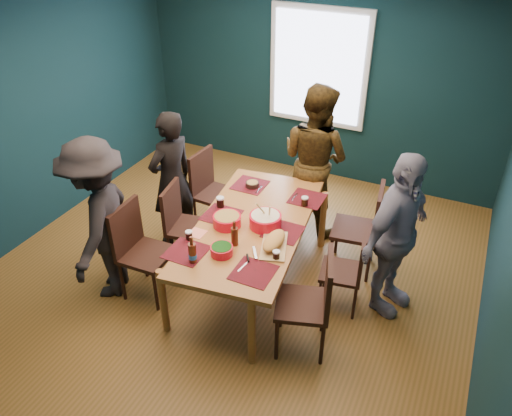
# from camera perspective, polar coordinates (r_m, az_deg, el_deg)

# --- Properties ---
(room) EXTENTS (5.01, 5.01, 2.71)m
(room) POSITION_cam_1_polar(r_m,az_deg,el_deg) (5.02, -1.31, 7.05)
(room) COLOR brown
(room) RESTS_ON ground
(dining_table) EXTENTS (1.26, 2.15, 0.77)m
(dining_table) POSITION_cam_1_polar(r_m,az_deg,el_deg) (4.93, -0.51, -2.46)
(dining_table) COLOR #A96132
(dining_table) RESTS_ON floor
(chair_left_far) EXTENTS (0.48, 0.48, 1.00)m
(chair_left_far) POSITION_cam_1_polar(r_m,az_deg,el_deg) (5.92, -5.32, 2.56)
(chair_left_far) COLOR black
(chair_left_far) RESTS_ON floor
(chair_left_mid) EXTENTS (0.49, 0.49, 0.94)m
(chair_left_mid) POSITION_cam_1_polar(r_m,az_deg,el_deg) (5.41, -8.54, -1.30)
(chair_left_mid) COLOR black
(chair_left_mid) RESTS_ON floor
(chair_left_near) EXTENTS (0.47, 0.47, 1.01)m
(chair_left_near) POSITION_cam_1_polar(r_m,az_deg,el_deg) (5.06, -13.40, -4.07)
(chair_left_near) COLOR black
(chair_left_near) RESTS_ON floor
(chair_right_far) EXTENTS (0.52, 0.52, 1.03)m
(chair_right_far) POSITION_cam_1_polar(r_m,az_deg,el_deg) (5.32, 12.37, -1.74)
(chair_right_far) COLOR black
(chair_right_far) RESTS_ON floor
(chair_right_mid) EXTENTS (0.45, 0.45, 0.86)m
(chair_right_mid) POSITION_cam_1_polar(r_m,az_deg,el_deg) (4.88, 10.75, -6.58)
(chair_right_mid) COLOR black
(chair_right_mid) RESTS_ON floor
(chair_right_near) EXTENTS (0.58, 0.58, 1.02)m
(chair_right_near) POSITION_cam_1_polar(r_m,az_deg,el_deg) (4.37, 6.64, -10.09)
(chair_right_near) COLOR black
(chair_right_near) RESTS_ON floor
(person_far_left) EXTENTS (0.53, 0.67, 1.61)m
(person_far_left) POSITION_cam_1_polar(r_m,az_deg,el_deg) (5.64, -9.58, 3.19)
(person_far_left) COLOR black
(person_far_left) RESTS_ON floor
(person_back) EXTENTS (1.04, 0.92, 1.79)m
(person_back) POSITION_cam_1_polar(r_m,az_deg,el_deg) (5.85, 6.74, 5.60)
(person_back) COLOR black
(person_back) RESTS_ON floor
(person_right) EXTENTS (0.73, 1.07, 1.69)m
(person_right) POSITION_cam_1_polar(r_m,az_deg,el_deg) (4.78, 15.71, -3.13)
(person_right) COLOR silver
(person_right) RESTS_ON floor
(person_near_left) EXTENTS (0.98, 1.25, 1.70)m
(person_near_left) POSITION_cam_1_polar(r_m,az_deg,el_deg) (5.03, -17.44, -1.38)
(person_near_left) COLOR black
(person_near_left) RESTS_ON floor
(bowl_salad) EXTENTS (0.28, 0.28, 0.11)m
(bowl_salad) POSITION_cam_1_polar(r_m,az_deg,el_deg) (4.84, -3.34, -1.40)
(bowl_salad) COLOR red
(bowl_salad) RESTS_ON dining_table
(bowl_dumpling) EXTENTS (0.31, 0.31, 0.29)m
(bowl_dumpling) POSITION_cam_1_polar(r_m,az_deg,el_deg) (4.82, 1.08, -1.38)
(bowl_dumpling) COLOR red
(bowl_dumpling) RESTS_ON dining_table
(bowl_herbs) EXTENTS (0.21, 0.21, 0.09)m
(bowl_herbs) POSITION_cam_1_polar(r_m,az_deg,el_deg) (4.48, -3.94, -4.80)
(bowl_herbs) COLOR red
(bowl_herbs) RESTS_ON dining_table
(cutting_board) EXTENTS (0.35, 0.57, 0.12)m
(cutting_board) POSITION_cam_1_polar(r_m,az_deg,el_deg) (4.55, 2.06, -3.89)
(cutting_board) COLOR tan
(cutting_board) RESTS_ON dining_table
(small_bowl) EXTENTS (0.15, 0.15, 0.06)m
(small_bowl) POSITION_cam_1_polar(r_m,az_deg,el_deg) (5.47, -0.42, 2.72)
(small_bowl) COLOR black
(small_bowl) RESTS_ON dining_table
(beer_bottle_a) EXTENTS (0.07, 0.07, 0.27)m
(beer_bottle_a) POSITION_cam_1_polar(r_m,az_deg,el_deg) (4.39, -7.28, -5.14)
(beer_bottle_a) COLOR #47190C
(beer_bottle_a) RESTS_ON dining_table
(beer_bottle_b) EXTENTS (0.07, 0.07, 0.26)m
(beer_bottle_b) POSITION_cam_1_polar(r_m,az_deg,el_deg) (4.56, -2.46, -3.18)
(beer_bottle_b) COLOR #47190C
(beer_bottle_b) RESTS_ON dining_table
(cola_glass_a) EXTENTS (0.07, 0.07, 0.09)m
(cola_glass_a) POSITION_cam_1_polar(r_m,az_deg,el_deg) (4.69, -7.66, -3.08)
(cola_glass_a) COLOR black
(cola_glass_a) RESTS_ON dining_table
(cola_glass_b) EXTENTS (0.07, 0.07, 0.09)m
(cola_glass_b) POSITION_cam_1_polar(r_m,az_deg,el_deg) (4.41, 2.33, -5.38)
(cola_glass_b) COLOR black
(cola_glass_b) RESTS_ON dining_table
(cola_glass_c) EXTENTS (0.07, 0.07, 0.10)m
(cola_glass_c) POSITION_cam_1_polar(r_m,az_deg,el_deg) (5.16, 5.59, 0.80)
(cola_glass_c) COLOR black
(cola_glass_c) RESTS_ON dining_table
(cola_glass_d) EXTENTS (0.08, 0.08, 0.11)m
(cola_glass_d) POSITION_cam_1_polar(r_m,az_deg,el_deg) (5.12, -4.10, 0.72)
(cola_glass_d) COLOR black
(cola_glass_d) RESTS_ON dining_table
(napkin_a) EXTENTS (0.21, 0.21, 0.00)m
(napkin_a) POSITION_cam_1_polar(r_m,az_deg,el_deg) (4.84, 3.97, -2.27)
(napkin_a) COLOR #F78168
(napkin_a) RESTS_ON dining_table
(napkin_b) EXTENTS (0.16, 0.16, 0.00)m
(napkin_b) POSITION_cam_1_polar(r_m,az_deg,el_deg) (4.79, -6.76, -2.88)
(napkin_b) COLOR #F78168
(napkin_b) RESTS_ON dining_table
(napkin_c) EXTENTS (0.14, 0.14, 0.00)m
(napkin_c) POSITION_cam_1_polar(r_m,az_deg,el_deg) (4.26, 0.01, -7.86)
(napkin_c) COLOR #F78168
(napkin_c) RESTS_ON dining_table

